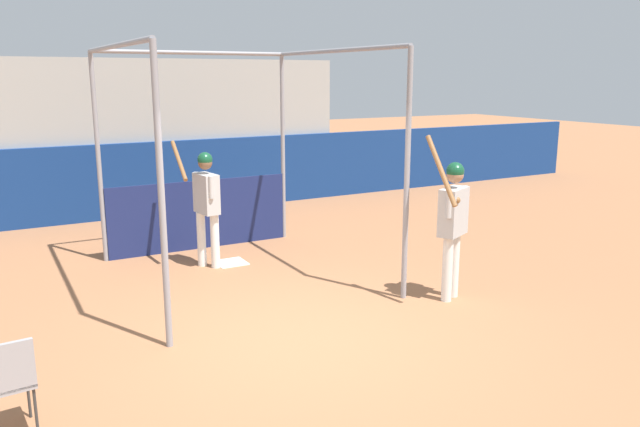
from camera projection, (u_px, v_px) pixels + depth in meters
ground_plane at (304, 338)px, 6.85m from camera, size 60.00×60.00×0.00m
outfield_wall at (145, 179)px, 12.68m from camera, size 24.00×0.12×1.51m
bleacher_section at (125, 132)px, 13.92m from camera, size 8.70×3.20×3.19m
batting_cage at (214, 172)px, 9.45m from camera, size 3.14×3.65×3.20m
home_plate at (231, 263)px, 9.58m from camera, size 0.44×0.44×0.02m
player_batter at (206, 199)px, 9.19m from camera, size 0.51×0.87×1.87m
player_waiting at (453, 217)px, 7.83m from camera, size 0.67×0.65×2.12m
folding_chair at (7, 378)px, 4.86m from camera, size 0.43×0.43×0.84m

